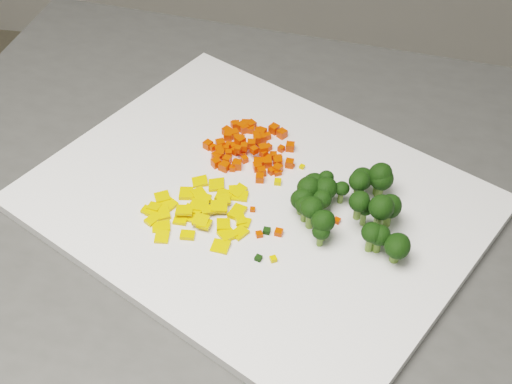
# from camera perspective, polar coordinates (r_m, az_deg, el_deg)

# --- Properties ---
(cutting_board) EXTENTS (0.61, 0.57, 0.01)m
(cutting_board) POSITION_cam_1_polar(r_m,az_deg,el_deg) (0.83, 0.00, -0.81)
(cutting_board) COLOR white
(cutting_board) RESTS_ON counter_block
(carrot_pile) EXTENTS (0.11, 0.11, 0.03)m
(carrot_pile) POSITION_cam_1_polar(r_m,az_deg,el_deg) (0.87, -0.41, 3.95)
(carrot_pile) COLOR #ED2A02
(carrot_pile) RESTS_ON cutting_board
(pepper_pile) EXTENTS (0.13, 0.13, 0.02)m
(pepper_pile) POSITION_cam_1_polar(r_m,az_deg,el_deg) (0.81, -4.49, -1.04)
(pepper_pile) COLOR #F3B10C
(pepper_pile) RESTS_ON cutting_board
(broccoli_pile) EXTENTS (0.13, 0.13, 0.06)m
(broccoli_pile) POSITION_cam_1_polar(r_m,az_deg,el_deg) (0.78, 8.31, -0.99)
(broccoli_pile) COLOR black
(broccoli_pile) RESTS_ON cutting_board
(carrot_cube_0) EXTENTS (0.01, 0.01, 0.01)m
(carrot_cube_0) POSITION_cam_1_polar(r_m,az_deg,el_deg) (0.86, -1.56, 2.29)
(carrot_cube_0) COLOR #ED2A02
(carrot_cube_0) RESTS_ON carrot_pile
(carrot_cube_1) EXTENTS (0.01, 0.01, 0.01)m
(carrot_cube_1) POSITION_cam_1_polar(r_m,az_deg,el_deg) (0.91, -2.34, 4.89)
(carrot_cube_1) COLOR #ED2A02
(carrot_cube_1) RESTS_ON carrot_pile
(carrot_cube_2) EXTENTS (0.01, 0.01, 0.01)m
(carrot_cube_2) POSITION_cam_1_polar(r_m,az_deg,el_deg) (0.91, -0.83, 5.40)
(carrot_cube_2) COLOR #ED2A02
(carrot_cube_2) RESTS_ON carrot_pile
(carrot_cube_3) EXTENTS (0.01, 0.01, 0.01)m
(carrot_cube_3) POSITION_cam_1_polar(r_m,az_deg,el_deg) (0.91, -1.08, 5.21)
(carrot_cube_3) COLOR #ED2A02
(carrot_cube_3) RESTS_ON carrot_pile
(carrot_cube_4) EXTENTS (0.01, 0.01, 0.01)m
(carrot_cube_4) POSITION_cam_1_polar(r_m,az_deg,el_deg) (0.87, -0.15, 3.37)
(carrot_cube_4) COLOR #ED2A02
(carrot_cube_4) RESTS_ON carrot_pile
(carrot_cube_5) EXTENTS (0.01, 0.01, 0.01)m
(carrot_cube_5) POSITION_cam_1_polar(r_m,az_deg,el_deg) (0.87, -2.33, 2.57)
(carrot_cube_5) COLOR #ED2A02
(carrot_cube_5) RESTS_ON carrot_pile
(carrot_cube_6) EXTENTS (0.01, 0.01, 0.01)m
(carrot_cube_6) POSITION_cam_1_polar(r_m,az_deg,el_deg) (0.86, 0.61, 2.41)
(carrot_cube_6) COLOR #ED2A02
(carrot_cube_6) RESTS_ON carrot_pile
(carrot_cube_7) EXTENTS (0.01, 0.01, 0.01)m
(carrot_cube_7) POSITION_cam_1_polar(r_m,az_deg,el_deg) (0.88, -2.98, 3.41)
(carrot_cube_7) COLOR #ED2A02
(carrot_cube_7) RESTS_ON carrot_pile
(carrot_cube_8) EXTENTS (0.01, 0.01, 0.01)m
(carrot_cube_8) POSITION_cam_1_polar(r_m,az_deg,el_deg) (0.89, -3.86, 3.79)
(carrot_cube_8) COLOR #ED2A02
(carrot_cube_8) RESTS_ON carrot_pile
(carrot_cube_9) EXTENTS (0.01, 0.01, 0.01)m
(carrot_cube_9) POSITION_cam_1_polar(r_m,az_deg,el_deg) (0.85, 1.75, 1.85)
(carrot_cube_9) COLOR #ED2A02
(carrot_cube_9) RESTS_ON carrot_pile
(carrot_cube_10) EXTENTS (0.01, 0.01, 0.01)m
(carrot_cube_10) POSITION_cam_1_polar(r_m,az_deg,el_deg) (0.91, -0.95, 5.10)
(carrot_cube_10) COLOR #ED2A02
(carrot_cube_10) RESTS_ON carrot_pile
(carrot_cube_11) EXTENTS (0.01, 0.01, 0.01)m
(carrot_cube_11) POSITION_cam_1_polar(r_m,az_deg,el_deg) (0.88, 1.00, 3.60)
(carrot_cube_11) COLOR #ED2A02
(carrot_cube_11) RESTS_ON carrot_pile
(carrot_cube_12) EXTENTS (0.01, 0.01, 0.01)m
(carrot_cube_12) POSITION_cam_1_polar(r_m,az_deg,el_deg) (0.88, -1.26, 4.11)
(carrot_cube_12) COLOR #ED2A02
(carrot_cube_12) RESTS_ON carrot_pile
(carrot_cube_13) EXTENTS (0.01, 0.01, 0.01)m
(carrot_cube_13) POSITION_cam_1_polar(r_m,az_deg,el_deg) (0.88, -1.27, 4.20)
(carrot_cube_13) COLOR #ED2A02
(carrot_cube_13) RESTS_ON carrot_pile
(carrot_cube_14) EXTENTS (0.01, 0.01, 0.01)m
(carrot_cube_14) POSITION_cam_1_polar(r_m,az_deg,el_deg) (0.87, -0.36, 3.86)
(carrot_cube_14) COLOR #ED2A02
(carrot_cube_14) RESTS_ON carrot_pile
(carrot_cube_15) EXTENTS (0.02, 0.02, 0.01)m
(carrot_cube_15) POSITION_cam_1_polar(r_m,az_deg,el_deg) (0.91, -0.41, 5.36)
(carrot_cube_15) COLOR #ED2A02
(carrot_cube_15) RESTS_ON carrot_pile
(carrot_cube_16) EXTENTS (0.01, 0.01, 0.01)m
(carrot_cube_16) POSITION_cam_1_polar(r_m,az_deg,el_deg) (0.87, 1.79, 2.60)
(carrot_cube_16) COLOR #ED2A02
(carrot_cube_16) RESTS_ON carrot_pile
(carrot_cube_17) EXTENTS (0.01, 0.01, 0.01)m
(carrot_cube_17) POSITION_cam_1_polar(r_m,az_deg,el_deg) (0.86, 0.12, 2.02)
(carrot_cube_17) COLOR #ED2A02
(carrot_cube_17) RESTS_ON carrot_pile
(carrot_cube_18) EXTENTS (0.01, 0.01, 0.01)m
(carrot_cube_18) POSITION_cam_1_polar(r_m,az_deg,el_deg) (0.91, 1.46, 5.07)
(carrot_cube_18) COLOR #ED2A02
(carrot_cube_18) RESTS_ON carrot_pile
(carrot_cube_19) EXTENTS (0.01, 0.01, 0.01)m
(carrot_cube_19) POSITION_cam_1_polar(r_m,az_deg,el_deg) (0.90, -1.75, 4.67)
(carrot_cube_19) COLOR #ED2A02
(carrot_cube_19) RESTS_ON carrot_pile
(carrot_cube_20) EXTENTS (0.01, 0.01, 0.01)m
(carrot_cube_20) POSITION_cam_1_polar(r_m,az_deg,el_deg) (0.90, 2.09, 4.69)
(carrot_cube_20) COLOR #ED2A02
(carrot_cube_20) RESTS_ON carrot_pile
(carrot_cube_21) EXTENTS (0.01, 0.01, 0.01)m
(carrot_cube_21) POSITION_cam_1_polar(r_m,az_deg,el_deg) (0.88, -1.05, 3.84)
(carrot_cube_21) COLOR #ED2A02
(carrot_cube_21) RESTS_ON carrot_pile
(carrot_cube_22) EXTENTS (0.01, 0.01, 0.01)m
(carrot_cube_22) POSITION_cam_1_polar(r_m,az_deg,el_deg) (0.88, 0.07, 4.27)
(carrot_cube_22) COLOR #ED2A02
(carrot_cube_22) RESTS_ON carrot_pile
(carrot_cube_23) EXTENTS (0.01, 0.01, 0.01)m
(carrot_cube_23) POSITION_cam_1_polar(r_m,az_deg,el_deg) (0.90, -2.24, 4.49)
(carrot_cube_23) COLOR #ED2A02
(carrot_cube_23) RESTS_ON carrot_pile
(carrot_cube_24) EXTENTS (0.01, 0.01, 0.01)m
(carrot_cube_24) POSITION_cam_1_polar(r_m,az_deg,el_deg) (0.88, -1.67, 3.31)
(carrot_cube_24) COLOR #ED2A02
(carrot_cube_24) RESTS_ON carrot_pile
(carrot_cube_25) EXTENTS (0.01, 0.01, 0.01)m
(carrot_cube_25) POSITION_cam_1_polar(r_m,az_deg,el_deg) (0.88, -1.35, 3.39)
(carrot_cube_25) COLOR #ED2A02
(carrot_cube_25) RESTS_ON carrot_pile
(carrot_cube_26) EXTENTS (0.01, 0.01, 0.01)m
(carrot_cube_26) POSITION_cam_1_polar(r_m,az_deg,el_deg) (0.87, 0.58, 3.46)
(carrot_cube_26) COLOR #ED2A02
(carrot_cube_26) RESTS_ON carrot_pile
(carrot_cube_27) EXTENTS (0.01, 0.01, 0.01)m
(carrot_cube_27) POSITION_cam_1_polar(r_m,az_deg,el_deg) (0.87, -1.00, 3.05)
(carrot_cube_27) COLOR #ED2A02
(carrot_cube_27) RESTS_ON carrot_pile
(carrot_cube_28) EXTENTS (0.01, 0.01, 0.01)m
(carrot_cube_28) POSITION_cam_1_polar(r_m,az_deg,el_deg) (0.87, 0.92, 2.67)
(carrot_cube_28) COLOR #ED2A02
(carrot_cube_28) RESTS_ON carrot_pile
(carrot_cube_29) EXTENTS (0.01, 0.01, 0.01)m
(carrot_cube_29) POSITION_cam_1_polar(r_m,az_deg,el_deg) (0.87, -3.10, 2.76)
(carrot_cube_29) COLOR #ED2A02
(carrot_cube_29) RESTS_ON carrot_pile
(carrot_cube_30) EXTENTS (0.01, 0.01, 0.01)m
(carrot_cube_30) POSITION_cam_1_polar(r_m,az_deg,el_deg) (0.88, 2.03, 3.48)
(carrot_cube_30) COLOR #ED2A02
(carrot_cube_30) RESTS_ON carrot_pile
(carrot_cube_31) EXTENTS (0.01, 0.01, 0.01)m
(carrot_cube_31) POSITION_cam_1_polar(r_m,az_deg,el_deg) (0.88, 2.75, 3.64)
(carrot_cube_31) COLOR #ED2A02
(carrot_cube_31) RESTS_ON carrot_pile
(carrot_cube_32) EXTENTS (0.01, 0.01, 0.01)m
(carrot_cube_32) POSITION_cam_1_polar(r_m,az_deg,el_deg) (0.90, 0.24, 4.81)
(carrot_cube_32) COLOR #ED2A02
(carrot_cube_32) RESTS_ON carrot_pile
(carrot_cube_33) EXTENTS (0.01, 0.01, 0.01)m
(carrot_cube_33) POSITION_cam_1_polar(r_m,az_deg,el_deg) (0.89, -3.54, 3.60)
(carrot_cube_33) COLOR #ED2A02
(carrot_cube_33) RESTS_ON carrot_pile
(carrot_cube_34) EXTENTS (0.01, 0.01, 0.01)m
(carrot_cube_34) POSITION_cam_1_polar(r_m,az_deg,el_deg) (0.88, -1.75, 3.65)
(carrot_cube_34) COLOR #ED2A02
(carrot_cube_34) RESTS_ON carrot_pile
(carrot_cube_35) EXTENTS (0.01, 0.01, 0.01)m
(carrot_cube_35) POSITION_cam_1_polar(r_m,az_deg,el_deg) (0.87, -0.92, 2.62)
(carrot_cube_35) COLOR #ED2A02
(carrot_cube_35) RESTS_ON carrot_pile
(carrot_cube_36) EXTENTS (0.01, 0.01, 0.01)m
(carrot_cube_36) POSITION_cam_1_polar(r_m,az_deg,el_deg) (0.86, -2.75, 2.07)
(carrot_cube_36) COLOR #ED2A02
(carrot_cube_36) RESTS_ON carrot_pile
(carrot_cube_37) EXTENTS (0.01, 0.01, 0.01)m
(carrot_cube_37) POSITION_cam_1_polar(r_m,az_deg,el_deg) (0.86, -1.68, 2.19)
(carrot_cube_37) COLOR #ED2A02
(carrot_cube_37) RESTS_ON carrot_pile
(carrot_cube_38) EXTENTS (0.01, 0.01, 0.01)m
(carrot_cube_38) POSITION_cam_1_polar(r_m,az_deg,el_deg) (0.89, 0.41, 4.31)
(carrot_cube_38) COLOR #ED2A02
(carrot_cube_38) RESTS_ON carrot_pile
(carrot_cube_39) EXTENTS (0.01, 0.01, 0.01)m
(carrot_cube_39) POSITION_cam_1_polar(r_m,az_deg,el_deg) (0.91, -0.40, 5.02)
(carrot_cube_39) COLOR #ED2A02
(carrot_cube_39) RESTS_ON carrot_pile
(carrot_cube_40) EXTENTS (0.01, 0.01, 0.01)m
(carrot_cube_40) POSITION_cam_1_polar(r_m,az_deg,el_deg) (0.87, -3.19, 2.87)
(carrot_cube_40) COLOR #ED2A02
(carrot_cube_40) RESTS_ON carrot_pile
(carrot_cube_41) EXTENTS (0.01, 0.01, 0.01)m
(carrot_cube_41) POSITION_cam_1_polar(r_m,az_deg,el_deg) (0.89, 0.02, 4.54)
(carrot_cube_41) COLOR #ED2A02
(carrot_cube_41) RESTS_ON carrot_pile
(carrot_cube_42) EXTENTS (0.01, 0.01, 0.01)m
(carrot_cube_42) POSITION_cam_1_polar(r_m,az_deg,el_deg) (0.86, -1.52, 2.19)
(carrot_cube_42) COLOR #ED2A02
(carrot_cube_42) RESTS_ON carrot_pile
(carrot_cube_43) EXTENTS (0.01, 0.01, 0.01)m
(carrot_cube_43) POSITION_cam_1_polar(r_m,az_deg,el_deg) (0.86, 0.93, 2.34)
(carrot_cube_43) COLOR #ED2A02
(carrot_cube_43) RESTS_ON carrot_pile
(carrot_cube_44) EXTENTS (0.01, 0.01, 0.01)m
(carrot_cube_44) POSITION_cam_1_polar(r_m,az_deg,el_deg) (0.90, 0.91, 4.50)
(carrot_cube_44) COLOR #ED2A02
(carrot_cube_44) RESTS_ON carrot_pile
(carrot_cube_45) EXTENTS (0.01, 0.01, 0.01)m
(carrot_cube_45) POSITION_cam_1_polar(r_m,az_deg,el_deg) (0.90, 0.45, 4.78)
(carrot_cube_45) COLOR #ED2A02
(carrot_cube_45) RESTS_ON carrot_pile
(carrot_cube_46) EXTENTS (0.01, 0.01, 0.01)m
(carrot_cube_46) POSITION_cam_1_polar(r_m,az_deg,el_deg) (0.89, -2.88, 3.86)
(carrot_cube_46) COLOR #ED2A02
(carrot_cube_46) RESTS_ON carrot_pile
(carrot_cube_47) EXTENTS (0.01, 0.01, 0.01)m
(carrot_cube_47) POSITION_cam_1_polar(r_m,az_deg,el_deg) (0.92, -1.73, 5.43)
(carrot_cube_47) COLOR #ED2A02
(carrot_cube_47) RESTS_ON carrot_pile
(carrot_cube_48) EXTENTS (0.01, 0.01, 0.01)m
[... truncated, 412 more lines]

